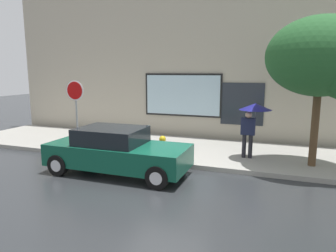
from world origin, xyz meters
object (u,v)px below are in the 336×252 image
street_tree (326,59)px  pedestrian_with_umbrella (253,114)px  fire_hydrant (163,146)px  stop_sign (76,101)px  parked_car (117,151)px

street_tree → pedestrian_with_umbrella: bearing=171.0°
pedestrian_with_umbrella → street_tree: street_tree is taller
fire_hydrant → stop_sign: (-3.53, 0.03, 1.48)m
pedestrian_with_umbrella → street_tree: bearing=-9.0°
parked_car → stop_sign: (-2.71, 1.75, 1.29)m
parked_car → fire_hydrant: 1.92m
street_tree → parked_car: bearing=-158.7°
parked_car → pedestrian_with_umbrella: 4.66m
street_tree → stop_sign: 8.61m
stop_sign → fire_hydrant: bearing=-0.4°
parked_car → fire_hydrant: (0.82, 1.73, -0.18)m
parked_car → pedestrian_with_umbrella: bearing=34.4°
pedestrian_with_umbrella → street_tree: (2.01, -0.32, 1.74)m
fire_hydrant → street_tree: 5.76m
parked_car → fire_hydrant: bearing=64.5°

